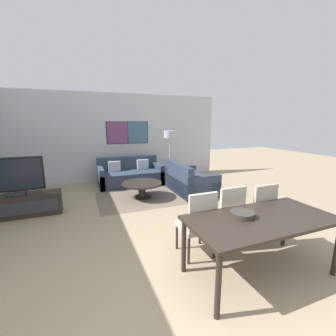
# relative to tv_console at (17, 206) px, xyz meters

# --- Properties ---
(wall_back) EXTENTS (7.28, 0.09, 2.80)m
(wall_back) POSITION_rel_tv_console_xyz_m (2.35, 2.37, 1.17)
(wall_back) COLOR silver
(wall_back) RESTS_ON ground_plane
(area_rug) EXTENTS (2.22, 1.66, 0.01)m
(area_rug) POSITION_rel_tv_console_xyz_m (2.66, 0.21, -0.23)
(area_rug) COLOR #706051
(area_rug) RESTS_ON ground_plane
(tv_console) EXTENTS (1.64, 0.39, 0.47)m
(tv_console) POSITION_rel_tv_console_xyz_m (0.00, 0.00, 0.00)
(tv_console) COLOR black
(tv_console) RESTS_ON ground_plane
(television) EXTENTS (1.10, 0.20, 0.76)m
(television) POSITION_rel_tv_console_xyz_m (0.00, 0.00, 0.61)
(television) COLOR #2D2D33
(television) RESTS_ON tv_console
(sofa_main) EXTENTS (1.90, 0.94, 0.82)m
(sofa_main) POSITION_rel_tv_console_xyz_m (2.66, 1.62, 0.04)
(sofa_main) COLOR #2D384C
(sofa_main) RESTS_ON ground_plane
(sofa_side) EXTENTS (0.94, 1.48, 0.82)m
(sofa_side) POSITION_rel_tv_console_xyz_m (3.97, 0.19, 0.04)
(sofa_side) COLOR #2D384C
(sofa_side) RESTS_ON ground_plane
(coffee_table) EXTENTS (1.00, 1.00, 0.40)m
(coffee_table) POSITION_rel_tv_console_xyz_m (2.66, 0.21, 0.07)
(coffee_table) COLOR black
(coffee_table) RESTS_ON ground_plane
(dining_table) EXTENTS (1.86, 0.89, 0.76)m
(dining_table) POSITION_rel_tv_console_xyz_m (3.27, -3.17, 0.45)
(dining_table) COLOR black
(dining_table) RESTS_ON ground_plane
(dining_chair_left) EXTENTS (0.46, 0.46, 0.98)m
(dining_chair_left) POSITION_rel_tv_console_xyz_m (2.74, -2.56, 0.30)
(dining_chair_left) COLOR #B2A899
(dining_chair_left) RESTS_ON ground_plane
(dining_chair_centre) EXTENTS (0.46, 0.46, 0.98)m
(dining_chair_centre) POSITION_rel_tv_console_xyz_m (3.27, -2.49, 0.30)
(dining_chair_centre) COLOR #B2A899
(dining_chair_centre) RESTS_ON ground_plane
(dining_chair_right) EXTENTS (0.46, 0.46, 0.98)m
(dining_chair_right) POSITION_rel_tv_console_xyz_m (3.81, -2.56, 0.30)
(dining_chair_right) COLOR #B2A899
(dining_chair_right) RESTS_ON ground_plane
(fruit_bowl) EXTENTS (0.30, 0.30, 0.06)m
(fruit_bowl) POSITION_rel_tv_console_xyz_m (3.07, -3.05, 0.56)
(fruit_bowl) COLOR #332D28
(fruit_bowl) RESTS_ON dining_table
(floor_lamp) EXTENTS (0.37, 0.37, 1.63)m
(floor_lamp) POSITION_rel_tv_console_xyz_m (3.96, 1.56, 1.16)
(floor_lamp) COLOR #2D2D33
(floor_lamp) RESTS_ON ground_plane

